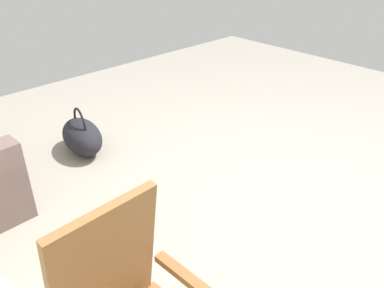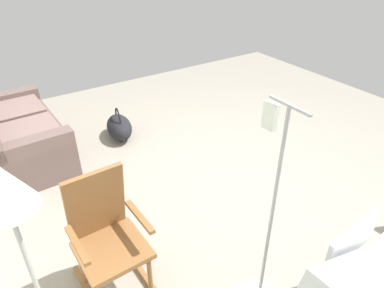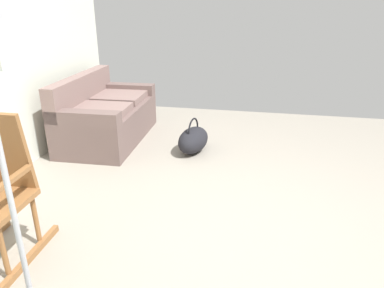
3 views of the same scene
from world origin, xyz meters
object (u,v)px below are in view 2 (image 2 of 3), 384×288
Objects in this scene: floor_lamp at (6,201)px; iv_pole at (260,285)px; duffel_bag at (119,127)px; rocking_chair at (107,238)px; couch at (18,136)px.

iv_pole reaches higher than floor_lamp.
duffel_bag is at bearing -33.17° from floor_lamp.
floor_lamp reaches higher than rocking_chair.
couch is 2.67m from floor_lamp.
floor_lamp is at bearing 146.83° from duffel_bag.
rocking_chair is (-2.33, -0.23, 0.20)m from couch.
iv_pole reaches higher than rocking_chair.
floor_lamp is (-0.16, 0.53, 0.72)m from rocking_chair.
rocking_chair is 0.71× the size of floor_lamp.
rocking_chair is at bearing -174.35° from couch.
floor_lamp is at bearing 64.98° from iv_pole.
rocking_chair is at bearing -73.16° from floor_lamp.
iv_pole is at bearing -133.92° from rocking_chair.
floor_lamp is 2.42× the size of duffel_bag.
floor_lamp is (-2.49, 0.29, 0.92)m from couch.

